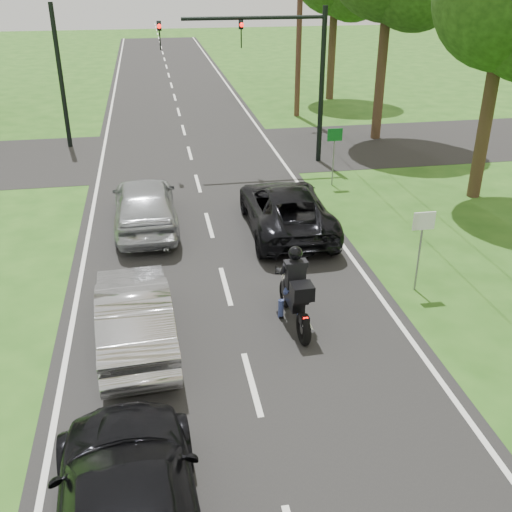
# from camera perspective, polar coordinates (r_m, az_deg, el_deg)

# --- Properties ---
(ground) EXTENTS (140.00, 140.00, 0.00)m
(ground) POSITION_cam_1_polar(r_m,az_deg,el_deg) (12.06, -0.40, -12.07)
(ground) COLOR #265317
(ground) RESTS_ON ground
(road) EXTENTS (8.00, 100.00, 0.01)m
(road) POSITION_cam_1_polar(r_m,az_deg,el_deg) (20.78, -5.07, 5.09)
(road) COLOR black
(road) RESTS_ON ground
(cross_road) EXTENTS (60.00, 7.00, 0.01)m
(cross_road) POSITION_cam_1_polar(r_m,az_deg,el_deg) (26.45, -6.33, 9.71)
(cross_road) COLOR black
(cross_road) RESTS_ON ground
(motorcycle_rider) EXTENTS (0.65, 2.29, 1.97)m
(motorcycle_rider) POSITION_cam_1_polar(r_m,az_deg,el_deg) (13.41, 3.78, -3.78)
(motorcycle_rider) COLOR black
(motorcycle_rider) RESTS_ON ground
(dark_suv) EXTENTS (2.49, 5.20, 1.43)m
(dark_suv) POSITION_cam_1_polar(r_m,az_deg,el_deg) (18.27, 2.89, 4.55)
(dark_suv) COLOR black
(dark_suv) RESTS_ON road
(silver_sedan) EXTENTS (1.78, 4.45, 1.44)m
(silver_sedan) POSITION_cam_1_polar(r_m,az_deg,el_deg) (13.05, -11.50, -5.47)
(silver_sedan) COLOR #A1A0A5
(silver_sedan) RESTS_ON road
(silver_suv) EXTENTS (1.99, 4.76, 1.61)m
(silver_suv) POSITION_cam_1_polar(r_m,az_deg,el_deg) (18.71, -10.55, 4.97)
(silver_suv) COLOR #AAADB2
(silver_suv) RESTS_ON road
(traffic_signal) EXTENTS (6.38, 0.44, 6.00)m
(traffic_signal) POSITION_cam_1_polar(r_m,az_deg,el_deg) (24.07, 1.91, 18.28)
(traffic_signal) COLOR black
(traffic_signal) RESTS_ON ground
(signal_pole_far) EXTENTS (0.20, 0.20, 6.00)m
(signal_pole_far) POSITION_cam_1_polar(r_m,az_deg,el_deg) (27.93, -18.09, 15.82)
(signal_pole_far) COLOR black
(signal_pole_far) RESTS_ON ground
(utility_pole_far) EXTENTS (1.60, 0.28, 10.00)m
(utility_pole_far) POSITION_cam_1_polar(r_m,az_deg,el_deg) (32.36, 4.17, 21.97)
(utility_pole_far) COLOR #533226
(utility_pole_far) RESTS_ON ground
(sign_white) EXTENTS (0.55, 0.07, 2.12)m
(sign_white) POSITION_cam_1_polar(r_m,az_deg,el_deg) (15.01, 15.57, 2.19)
(sign_white) COLOR slate
(sign_white) RESTS_ON ground
(sign_green) EXTENTS (0.55, 0.07, 2.12)m
(sign_green) POSITION_cam_1_polar(r_m,az_deg,el_deg) (22.11, 7.47, 10.63)
(sign_green) COLOR slate
(sign_green) RESTS_ON ground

